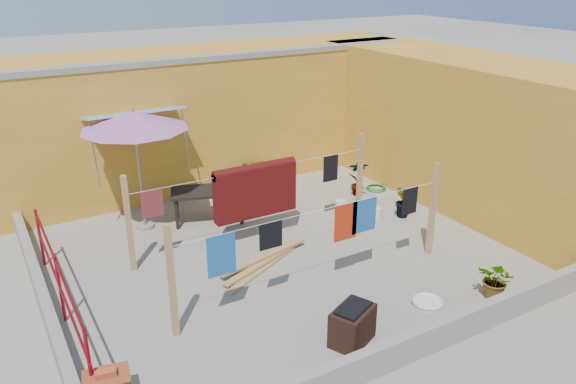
# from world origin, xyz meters

# --- Properties ---
(ground) EXTENTS (80.00, 80.00, 0.00)m
(ground) POSITION_xyz_m (0.00, 0.00, 0.00)
(ground) COLOR #9E998E
(ground) RESTS_ON ground
(wall_back) EXTENTS (11.00, 3.27, 3.21)m
(wall_back) POSITION_xyz_m (0.50, 4.69, 1.61)
(wall_back) COLOR gold
(wall_back) RESTS_ON ground
(wall_right) EXTENTS (2.40, 9.00, 3.20)m
(wall_right) POSITION_xyz_m (5.20, 0.00, 1.60)
(wall_right) COLOR gold
(wall_right) RESTS_ON ground
(parapet_front) EXTENTS (8.30, 0.16, 0.44)m
(parapet_front) POSITION_xyz_m (0.00, -3.58, 0.22)
(parapet_front) COLOR gray
(parapet_front) RESTS_ON ground
(parapet_left) EXTENTS (0.16, 7.30, 0.44)m
(parapet_left) POSITION_xyz_m (-4.08, 0.00, 0.22)
(parapet_left) COLOR gray
(parapet_left) RESTS_ON ground
(red_railing) EXTENTS (0.05, 4.20, 1.10)m
(red_railing) POSITION_xyz_m (-3.85, -0.20, 0.72)
(red_railing) COLOR maroon
(red_railing) RESTS_ON ground
(clothesline_rig) EXTENTS (5.09, 2.35, 1.80)m
(clothesline_rig) POSITION_xyz_m (-0.02, 0.54, 1.00)
(clothesline_rig) COLOR tan
(clothesline_rig) RESTS_ON ground
(patio_umbrella) EXTENTS (2.71, 2.71, 2.53)m
(patio_umbrella) POSITION_xyz_m (-1.80, 2.42, 2.27)
(patio_umbrella) COLOR gray
(patio_umbrella) RESTS_ON ground
(outdoor_table) EXTENTS (1.68, 1.21, 0.71)m
(outdoor_table) POSITION_xyz_m (-0.51, 2.06, 0.64)
(outdoor_table) COLOR black
(outdoor_table) RESTS_ON ground
(lumber_pile) EXTENTS (2.05, 1.06, 0.13)m
(lumber_pile) POSITION_xyz_m (-0.43, -0.25, 0.06)
(lumber_pile) COLOR tan
(lumber_pile) RESTS_ON ground
(brazier) EXTENTS (0.79, 0.68, 0.60)m
(brazier) POSITION_xyz_m (-0.36, -2.85, 0.29)
(brazier) COLOR black
(brazier) RESTS_ON ground
(white_basin) EXTENTS (0.50, 0.50, 0.09)m
(white_basin) POSITION_xyz_m (1.26, -2.70, 0.05)
(white_basin) COLOR silver
(white_basin) RESTS_ON ground
(water_jug_a) EXTENTS (0.21, 0.21, 0.32)m
(water_jug_a) POSITION_xyz_m (2.60, 0.27, 0.14)
(water_jug_a) COLOR silver
(water_jug_a) RESTS_ON ground
(water_jug_b) EXTENTS (0.24, 0.24, 0.37)m
(water_jug_b) POSITION_xyz_m (2.10, 0.92, 0.16)
(water_jug_b) COLOR silver
(water_jug_b) RESTS_ON ground
(green_hose) EXTENTS (0.49, 0.49, 0.07)m
(green_hose) POSITION_xyz_m (3.70, 1.68, 0.03)
(green_hose) COLOR #1D7B1B
(green_hose) RESTS_ON ground
(plant_back_a) EXTENTS (0.77, 0.68, 0.80)m
(plant_back_a) POSITION_xyz_m (1.02, 3.20, 0.40)
(plant_back_a) COLOR #235F1B
(plant_back_a) RESTS_ON ground
(plant_back_b) EXTENTS (0.38, 0.38, 0.66)m
(plant_back_b) POSITION_xyz_m (1.37, 3.20, 0.33)
(plant_back_b) COLOR #235F1B
(plant_back_b) RESTS_ON ground
(plant_right_a) EXTENTS (0.57, 0.51, 0.89)m
(plant_right_a) POSITION_xyz_m (3.09, 1.61, 0.45)
(plant_right_a) COLOR #235F1B
(plant_right_a) RESTS_ON ground
(plant_right_b) EXTENTS (0.42, 0.48, 0.74)m
(plant_right_b) POSITION_xyz_m (3.16, 0.09, 0.37)
(plant_right_b) COLOR #235F1B
(plant_right_b) RESTS_ON ground
(plant_right_c) EXTENTS (0.66, 0.71, 0.64)m
(plant_right_c) POSITION_xyz_m (2.37, -3.08, 0.32)
(plant_right_c) COLOR #235F1B
(plant_right_c) RESTS_ON ground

